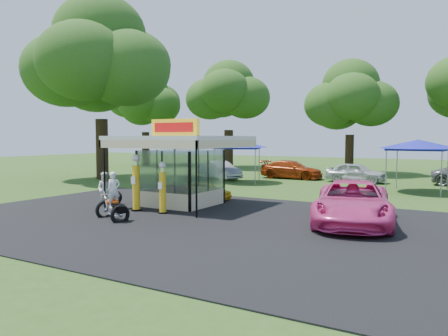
{
  "coord_description": "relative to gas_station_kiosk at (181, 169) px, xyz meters",
  "views": [
    {
      "loc": [
        10.27,
        -12.26,
        3.31
      ],
      "look_at": [
        0.95,
        4.0,
        2.0
      ],
      "focal_mm": 35.0,
      "sensor_mm": 36.0,
      "label": 1
    }
  ],
  "objects": [
    {
      "name": "gas_pump_left",
      "position": [
        -0.74,
        -2.44,
        -0.55
      ],
      "size": [
        0.48,
        0.48,
        2.57
      ],
      "color": "black",
      "rests_on": "ground"
    },
    {
      "name": "bg_car_c",
      "position": [
        4.79,
        15.36,
        -1.04
      ],
      "size": [
        4.39,
        1.85,
        1.48
      ],
      "primitive_type": "imported",
      "rotation": [
        0.0,
        0.0,
        1.55
      ],
      "color": "#B2B3B7",
      "rests_on": "ground"
    },
    {
      "name": "oak_far_b",
      "position": [
        -11.18,
        24.71,
        5.52
      ],
      "size": [
        9.6,
        9.6,
        11.45
      ],
      "color": "black",
      "rests_on": "ground"
    },
    {
      "name": "ground",
      "position": [
        2.0,
        -4.99,
        -1.78
      ],
      "size": [
        120.0,
        120.0,
        0.0
      ],
      "primitive_type": "plane",
      "color": "#2C4C17",
      "rests_on": "ground"
    },
    {
      "name": "bg_car_a",
      "position": [
        -5.28,
        12.69,
        -1.07
      ],
      "size": [
        4.55,
        3.27,
        1.43
      ],
      "primitive_type": "imported",
      "rotation": [
        0.0,
        0.0,
        1.11
      ],
      "color": "silver",
      "rests_on": "ground"
    },
    {
      "name": "bg_car_b",
      "position": [
        -0.42,
        15.81,
        -1.05
      ],
      "size": [
        5.08,
        2.15,
        1.46
      ],
      "primitive_type": "imported",
      "rotation": [
        0.0,
        0.0,
        1.55
      ],
      "color": "#9B300B",
      "rests_on": "ground"
    },
    {
      "name": "tent_east",
      "position": [
        9.37,
        11.24,
        1.1
      ],
      "size": [
        4.56,
        4.56,
        3.19
      ],
      "rotation": [
        0.0,
        0.0,
        -0.06
      ],
      "color": "gray",
      "rests_on": "ground"
    },
    {
      "name": "kiosk_car",
      "position": [
        -0.0,
        2.21,
        -1.3
      ],
      "size": [
        2.82,
        1.13,
        0.96
      ],
      "primitive_type": "imported",
      "rotation": [
        0.0,
        0.0,
        1.57
      ],
      "color": "yellow",
      "rests_on": "ground"
    },
    {
      "name": "oak_near",
      "position": [
        -13.4,
        8.03,
        7.05
      ],
      "size": [
        12.24,
        12.24,
        14.1
      ],
      "color": "black",
      "rests_on": "ground"
    },
    {
      "name": "oak_far_a",
      "position": [
        -22.24,
        23.89,
        5.3
      ],
      "size": [
        9.39,
        9.39,
        11.12
      ],
      "color": "black",
      "rests_on": "ground"
    },
    {
      "name": "spectator_west",
      "position": [
        -2.94,
        -2.11,
        -0.95
      ],
      "size": [
        0.99,
        0.89,
        1.67
      ],
      "primitive_type": "imported",
      "rotation": [
        0.0,
        0.0,
        0.38
      ],
      "color": "white",
      "rests_on": "ground"
    },
    {
      "name": "motorcycle",
      "position": [
        -0.09,
        -4.53,
        -0.99
      ],
      "size": [
        1.79,
        1.32,
        2.03
      ],
      "rotation": [
        0.0,
        0.0,
        -0.37
      ],
      "color": "black",
      "rests_on": "ground"
    },
    {
      "name": "gas_pump_right",
      "position": [
        0.69,
        -2.37,
        -0.69
      ],
      "size": [
        0.42,
        0.42,
        2.27
      ],
      "color": "black",
      "rests_on": "ground"
    },
    {
      "name": "gas_station_kiosk",
      "position": [
        0.0,
        0.0,
        0.0
      ],
      "size": [
        5.4,
        5.4,
        4.18
      ],
      "color": "white",
      "rests_on": "ground"
    },
    {
      "name": "oak_far_c",
      "position": [
        2.45,
        22.86,
        4.64
      ],
      "size": [
        8.59,
        8.59,
        10.12
      ],
      "color": "black",
      "rests_on": "ground"
    },
    {
      "name": "pink_sedan",
      "position": [
        8.34,
        -0.56,
        -0.95
      ],
      "size": [
        4.02,
        6.45,
        1.66
      ],
      "primitive_type": "imported",
      "rotation": [
        0.0,
        0.0,
        0.22
      ],
      "color": "#E33D8C",
      "rests_on": "ground"
    },
    {
      "name": "spare_tires",
      "position": [
        -2.86,
        -1.58,
        -1.42
      ],
      "size": [
        0.93,
        0.75,
        0.75
      ],
      "rotation": [
        0.0,
        0.0,
        0.36
      ],
      "color": "black",
      "rests_on": "ground"
    },
    {
      "name": "tent_west",
      "position": [
        -2.78,
        11.04,
        1.03
      ],
      "size": [
        4.45,
        4.45,
        3.11
      ],
      "rotation": [
        0.0,
        0.0,
        0.34
      ],
      "color": "gray",
      "rests_on": "ground"
    },
    {
      "name": "asphalt_apron",
      "position": [
        2.0,
        -2.99,
        -1.76
      ],
      "size": [
        20.0,
        14.0,
        0.04
      ],
      "primitive_type": "cube",
      "color": "black",
      "rests_on": "ground"
    }
  ]
}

